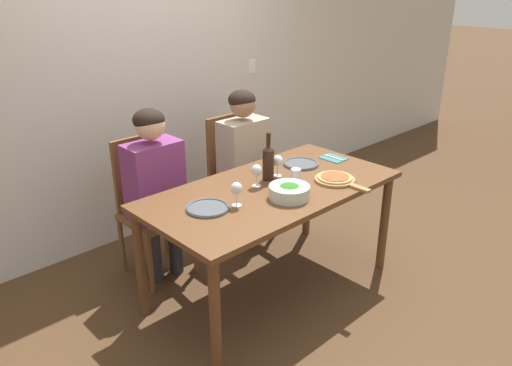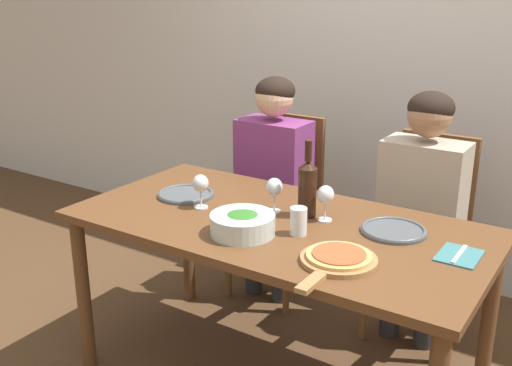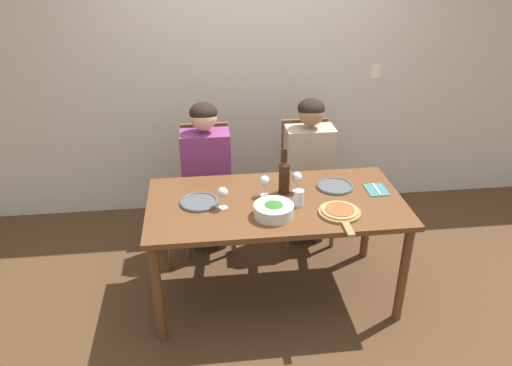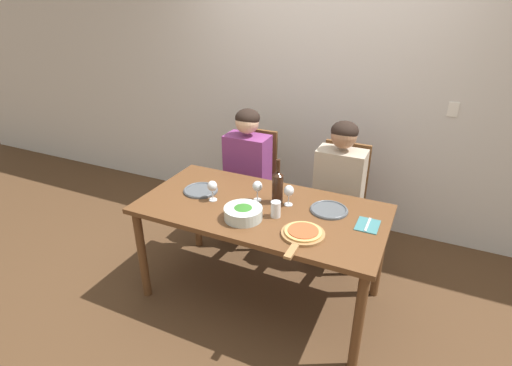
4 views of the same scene
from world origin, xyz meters
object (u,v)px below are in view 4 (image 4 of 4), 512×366
person_man (339,181)px  dinner_plate_left (201,190)px  chair_left (252,181)px  fork_on_napkin (368,225)px  wine_glass_centre (257,187)px  water_tumbler (276,209)px  dinner_plate_right (329,210)px  person_woman (247,164)px  broccoli_bowl (243,213)px  pizza_on_board (303,234)px  wine_glass_left (212,187)px  chair_right (340,199)px  wine_glass_right (289,192)px  wine_bottle (278,186)px

person_man → dinner_plate_left: person_man is taller
chair_left → fork_on_napkin: size_ratio=5.57×
wine_glass_centre → water_tumbler: size_ratio=1.38×
chair_left → dinner_plate_right: size_ratio=3.90×
chair_left → wine_glass_centre: chair_left is taller
person_woman → water_tumbler: 0.96m
broccoli_bowl → dinner_plate_right: (0.48, 0.34, -0.03)m
pizza_on_board → wine_glass_left: wine_glass_left is taller
chair_right → pizza_on_board: chair_right is taller
person_woman → wine_glass_left: size_ratio=8.21×
person_woman → person_man: 0.82m
chair_left → chair_right: bearing=0.0°
person_man → wine_glass_right: person_man is taller
person_woman → pizza_on_board: 1.22m
broccoli_bowl → dinner_plate_left: (-0.47, 0.22, -0.03)m
person_woman → broccoli_bowl: 0.96m
chair_left → broccoli_bowl: (0.40, -0.98, 0.28)m
wine_glass_left → chair_left: bearing=96.1°
pizza_on_board → wine_glass_right: size_ratio=2.72×
wine_glass_left → water_tumbler: size_ratio=1.38×
chair_right → fork_on_napkin: (0.34, -0.73, 0.24)m
broccoli_bowl → wine_glass_left: size_ratio=1.68×
person_man → water_tumbler: 0.79m
wine_bottle → fork_on_napkin: wine_bottle is taller
wine_bottle → pizza_on_board: wine_bottle is taller
dinner_plate_left → wine_glass_left: 0.20m
dinner_plate_left → pizza_on_board: bearing=-15.8°
person_woman → fork_on_napkin: size_ratio=6.88×
wine_bottle → pizza_on_board: size_ratio=0.79×
dinner_plate_right → wine_glass_right: (-0.28, -0.04, 0.10)m
person_man → fork_on_napkin: bearing=-60.9°
wine_glass_right → chair_left: bearing=131.4°
fork_on_napkin → dinner_plate_right: bearing=163.8°
pizza_on_board → wine_glass_centre: 0.54m
person_man → dinner_plate_left: bearing=-143.8°
wine_bottle → chair_right: bearing=66.1°
water_tumbler → dinner_plate_right: bearing=36.3°
broccoli_bowl → dinner_plate_right: 0.59m
chair_right → wine_glass_right: 0.80m
person_woman → wine_glass_centre: size_ratio=8.21×
wine_glass_right → pizza_on_board: bearing=-56.6°
chair_left → fork_on_napkin: (1.16, -0.73, 0.24)m
wine_glass_centre → fork_on_napkin: bearing=-0.9°
person_woman → wine_glass_right: 0.84m
wine_bottle → pizza_on_board: 0.47m
chair_right → wine_glass_right: (-0.22, -0.69, 0.34)m
chair_right → wine_glass_left: 1.17m
person_woman → person_man: size_ratio=1.00×
chair_left → dinner_plate_right: chair_left is taller
water_tumbler → dinner_plate_left: bearing=170.8°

